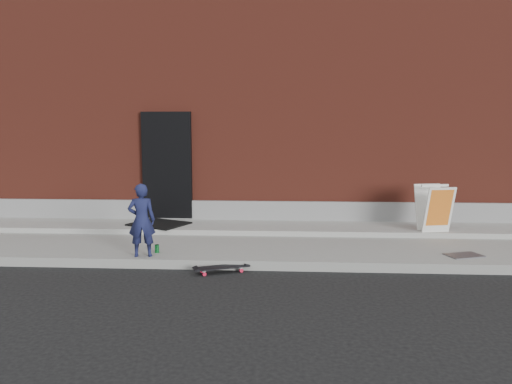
# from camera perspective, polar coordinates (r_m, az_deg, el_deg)

# --- Properties ---
(ground) EXTENTS (80.00, 80.00, 0.00)m
(ground) POSITION_cam_1_polar(r_m,az_deg,el_deg) (7.77, 3.99, -9.04)
(ground) COLOR black
(ground) RESTS_ON ground
(sidewalk) EXTENTS (20.00, 3.00, 0.15)m
(sidewalk) POSITION_cam_1_polar(r_m,az_deg,el_deg) (9.20, 3.90, -5.95)
(sidewalk) COLOR gray
(sidewalk) RESTS_ON ground
(apron) EXTENTS (20.00, 1.20, 0.10)m
(apron) POSITION_cam_1_polar(r_m,az_deg,el_deg) (10.05, 3.87, -4.08)
(apron) COLOR gray
(apron) RESTS_ON sidewalk
(building) EXTENTS (20.00, 8.10, 5.00)m
(building) POSITION_cam_1_polar(r_m,az_deg,el_deg) (14.45, 3.82, 8.55)
(building) COLOR maroon
(building) RESTS_ON ground
(child) EXTENTS (0.47, 0.36, 1.17)m
(child) POSITION_cam_1_polar(r_m,az_deg,el_deg) (8.12, -12.94, -3.15)
(child) COLOR #171B41
(child) RESTS_ON sidewalk
(skateboard) EXTENTS (0.85, 0.52, 0.09)m
(skateboard) POSITION_cam_1_polar(r_m,az_deg,el_deg) (7.69, -3.97, -8.60)
(skateboard) COLOR red
(skateboard) RESTS_ON ground
(pizza_sign) EXTENTS (0.65, 0.73, 0.89)m
(pizza_sign) POSITION_cam_1_polar(r_m,az_deg,el_deg) (9.95, 19.71, -1.72)
(pizza_sign) COLOR silver
(pizza_sign) RESTS_ON apron
(soda_can) EXTENTS (0.09, 0.09, 0.13)m
(soda_can) POSITION_cam_1_polar(r_m,az_deg,el_deg) (8.40, -11.25, -6.37)
(soda_can) COLOR #198034
(soda_can) RESTS_ON sidewalk
(doormat) EXTENTS (1.30, 1.21, 0.03)m
(doormat) POSITION_cam_1_polar(r_m,az_deg,el_deg) (10.27, -11.03, -3.59)
(doormat) COLOR black
(doormat) RESTS_ON apron
(utility_plate) EXTENTS (0.64, 0.52, 0.02)m
(utility_plate) POSITION_cam_1_polar(r_m,az_deg,el_deg) (8.72, 22.67, -6.70)
(utility_plate) COLOR #55555A
(utility_plate) RESTS_ON sidewalk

